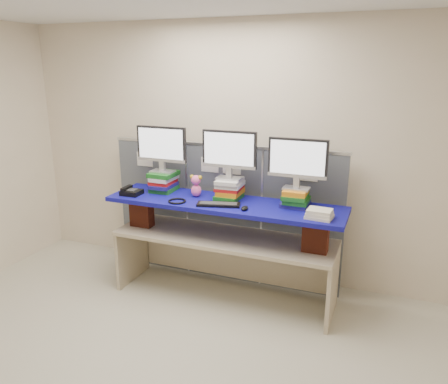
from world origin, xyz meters
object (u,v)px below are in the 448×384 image
at_px(desk, 224,248).
at_px(desk_phone, 131,192).
at_px(blue_board, 224,204).
at_px(monitor_center, 229,152).
at_px(monitor_left, 162,146).
at_px(keyboard, 219,204).
at_px(monitor_right, 298,161).

distance_m(desk, desk_phone, 1.12).
height_order(desk, desk_phone, desk_phone).
bearing_deg(desk, desk_phone, -173.05).
distance_m(blue_board, monitor_center, 0.51).
distance_m(monitor_left, monitor_center, 0.75).
distance_m(monitor_left, desk_phone, 0.56).
distance_m(monitor_center, keyboard, 0.53).
xyz_separation_m(keyboard, desk_phone, (-0.98, 0.02, 0.02)).
distance_m(desk, monitor_center, 0.98).
xyz_separation_m(monitor_right, desk_phone, (-1.67, -0.23, -0.41)).
relative_size(desk, monitor_left, 4.04).
bearing_deg(desk, monitor_center, 85.97).
xyz_separation_m(blue_board, desk_phone, (-0.99, -0.11, 0.05)).
bearing_deg(desk_phone, blue_board, 4.87).
xyz_separation_m(monitor_center, keyboard, (-0.01, -0.25, -0.46)).
distance_m(desk, monitor_left, 1.23).
bearing_deg(blue_board, monitor_left, 170.91).
distance_m(monitor_right, keyboard, 0.85).
bearing_deg(monitor_center, blue_board, -94.03).
bearing_deg(monitor_right, blue_board, -170.15).
relative_size(desk, monitor_right, 4.04).
relative_size(keyboard, desk_phone, 2.17).
height_order(monitor_left, monitor_right, monitor_left).
height_order(monitor_right, desk_phone, monitor_right).
bearing_deg(monitor_center, keyboard, -92.95).
height_order(desk, blue_board, blue_board).
height_order(monitor_center, keyboard, monitor_center).
xyz_separation_m(desk, blue_board, (0.00, 0.00, 0.47)).
bearing_deg(keyboard, monitor_center, 72.35).
bearing_deg(keyboard, blue_board, 73.33).
bearing_deg(blue_board, desk, 0.00).
distance_m(monitor_left, monitor_right, 1.43).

